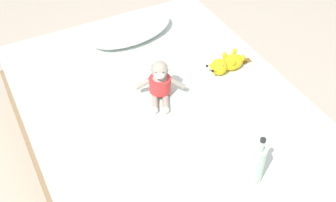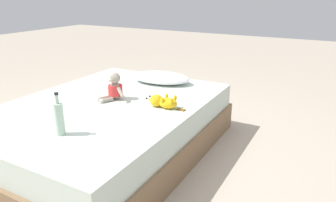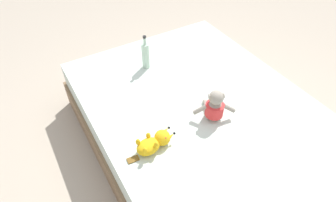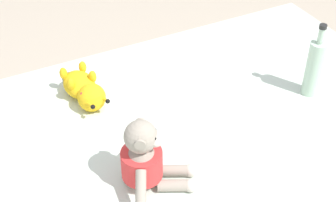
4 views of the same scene
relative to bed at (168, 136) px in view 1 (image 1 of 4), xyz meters
name	(u,v)px [view 1 (image 1 of 4)]	position (x,y,z in m)	size (l,w,h in m)	color
ground_plane	(168,160)	(0.00, 0.00, -0.23)	(16.00, 16.00, 0.00)	#B7A893
bed	(168,136)	(0.00, 0.00, 0.00)	(1.52, 2.08, 0.46)	#846647
pillow	(131,29)	(0.10, 0.73, 0.29)	(0.64, 0.41, 0.11)	white
plush_monkey	(160,83)	(0.00, 0.10, 0.33)	(0.27, 0.25, 0.24)	#9E9384
plush_yellow_creature	(227,64)	(0.47, 0.13, 0.28)	(0.33, 0.12, 0.10)	yellow
glass_bottle	(258,164)	(0.14, -0.62, 0.34)	(0.06, 0.06, 0.29)	#B2D1B7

